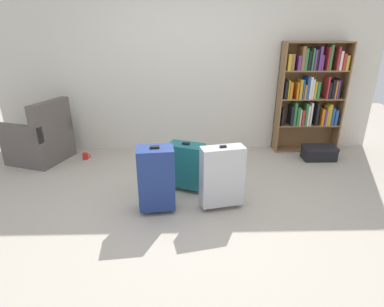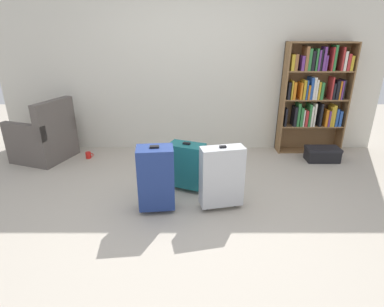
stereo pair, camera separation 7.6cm
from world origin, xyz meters
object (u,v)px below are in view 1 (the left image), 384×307
at_px(bookshelf, 311,93).
at_px(suitcase_teal, 186,165).
at_px(suitcase_silver, 222,176).
at_px(mug, 86,156).
at_px(armchair, 41,140).
at_px(storage_box, 319,153).
at_px(suitcase_navy_blue, 156,178).

height_order(bookshelf, suitcase_teal, bookshelf).
bearing_deg(suitcase_silver, mug, 143.51).
xyz_separation_m(bookshelf, armchair, (-4.03, -0.33, -0.60)).
bearing_deg(suitcase_teal, suitcase_silver, -49.33).
distance_m(armchair, suitcase_silver, 2.85).
distance_m(bookshelf, armchair, 4.08).
height_order(storage_box, suitcase_navy_blue, suitcase_navy_blue).
distance_m(armchair, suitcase_navy_blue, 2.30).
bearing_deg(bookshelf, suitcase_navy_blue, -141.76).
xyz_separation_m(armchair, suitcase_silver, (2.49, -1.39, 0.06)).
relative_size(bookshelf, suitcase_navy_blue, 2.26).
relative_size(mug, suitcase_teal, 0.20).
xyz_separation_m(storage_box, suitcase_teal, (-1.99, -0.85, 0.20)).
bearing_deg(suitcase_navy_blue, suitcase_teal, 56.78).
xyz_separation_m(armchair, mug, (0.61, 0.00, -0.27)).
height_order(armchair, suitcase_silver, armchair).
height_order(bookshelf, storage_box, bookshelf).
bearing_deg(mug, suitcase_teal, -32.37).
xyz_separation_m(bookshelf, suitcase_silver, (-1.53, -1.71, -0.54)).
bearing_deg(mug, bookshelf, 5.38).
bearing_deg(storage_box, suitcase_navy_blue, -149.97).
bearing_deg(suitcase_silver, armchair, 150.92).
distance_m(armchair, storage_box, 4.11).
xyz_separation_m(suitcase_teal, suitcase_silver, (0.38, -0.44, 0.06)).
bearing_deg(suitcase_navy_blue, suitcase_silver, 3.19).
relative_size(storage_box, suitcase_navy_blue, 0.65).
xyz_separation_m(armchair, suitcase_navy_blue, (1.81, -1.42, 0.06)).
height_order(armchair, mug, armchair).
relative_size(suitcase_teal, suitcase_navy_blue, 0.81).
xyz_separation_m(storage_box, suitcase_silver, (-1.61, -1.29, 0.26)).
bearing_deg(suitcase_teal, bookshelf, 33.73).
height_order(armchair, suitcase_teal, armchair).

